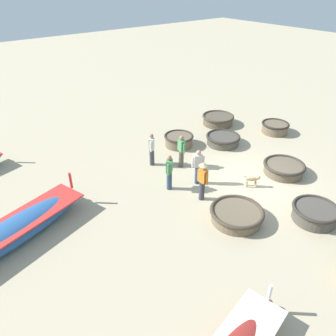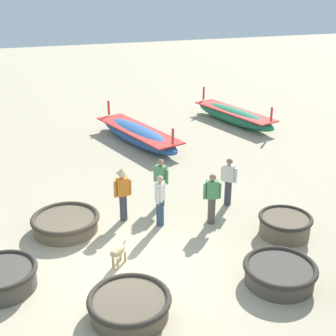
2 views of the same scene
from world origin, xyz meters
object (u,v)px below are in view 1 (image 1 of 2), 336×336
object	(u,v)px
coracle_front_right	(218,119)
fisherman_hauling	(198,166)
long_boat_blue_hull	(13,232)
fisherman_crouching	(203,179)
coracle_upturned	(284,168)
fisherman_by_coracle	(152,149)
coracle_far_left	(275,127)
dog	(253,179)
fisherman_with_hat	(181,150)
coracle_center	(179,140)
coracle_far_right	(223,139)
coracle_tilted	(237,214)
coracle_beside_post	(315,213)
fisherman_standing_right	(169,171)

from	to	relation	value
coracle_front_right	fisherman_hauling	bearing A→B (deg)	126.59
coracle_front_right	long_boat_blue_hull	size ratio (longest dim) A/B	0.33
fisherman_crouching	coracle_upturned	bearing A→B (deg)	-101.53
fisherman_by_coracle	coracle_far_left	bearing A→B (deg)	-100.47
fisherman_hauling	dog	bearing A→B (deg)	-134.75
fisherman_hauling	fisherman_with_hat	bearing A→B (deg)	-13.46
long_boat_blue_hull	fisherman_with_hat	bearing A→B (deg)	-88.13
coracle_center	dog	xyz separation A→B (m)	(-4.77, -0.01, 0.05)
coracle_far_right	coracle_tilted	bearing A→B (deg)	138.16
coracle_far_left	fisherman_by_coracle	xyz separation A→B (m)	(1.37, 7.41, 0.53)
coracle_front_right	fisherman_by_coracle	size ratio (longest dim) A/B	1.18
fisherman_hauling	dog	size ratio (longest dim) A/B	2.88
coracle_center	fisherman_with_hat	xyz separation A→B (m)	(-1.69, 1.27, 0.52)
coracle_beside_post	fisherman_standing_right	distance (m)	5.61
coracle_tilted	coracle_front_right	size ratio (longest dim) A/B	1.05
coracle_far_right	dog	distance (m)	3.97
fisherman_hauling	dog	distance (m)	2.34
coracle_front_right	fisherman_hauling	distance (m)	6.46
coracle_tilted	dog	distance (m)	2.40
coracle_far_left	coracle_far_right	distance (m)	3.39
coracle_tilted	coracle_front_right	xyz separation A→B (m)	(6.49, -5.70, 0.04)
fisherman_crouching	fisherman_with_hat	xyz separation A→B (m)	(2.41, -0.98, -0.12)
long_boat_blue_hull	fisherman_crouching	distance (m)	6.86
fisherman_with_hat	coracle_tilted	bearing A→B (deg)	167.95
coracle_far_left	dog	world-z (taller)	coracle_far_left
long_boat_blue_hull	coracle_far_left	bearing A→B (deg)	-90.64
dog	coracle_upturned	bearing A→B (deg)	-95.40
fisherman_hauling	dog	world-z (taller)	fisherman_hauling
coracle_beside_post	coracle_center	bearing A→B (deg)	0.65
coracle_beside_post	coracle_tilted	world-z (taller)	coracle_beside_post
fisherman_crouching	fisherman_by_coracle	xyz separation A→B (m)	(3.38, -0.04, -0.12)
fisherman_with_hat	coracle_beside_post	bearing A→B (deg)	-166.96
dog	coracle_tilted	bearing A→B (deg)	115.83
coracle_tilted	fisherman_by_coracle	size ratio (longest dim) A/B	1.24
coracle_far_right	coracle_far_left	bearing A→B (deg)	-103.71
fisherman_crouching	fisherman_hauling	distance (m)	1.14
coracle_front_right	fisherman_with_hat	bearing A→B (deg)	116.20
coracle_upturned	dog	size ratio (longest dim) A/B	3.33
coracle_tilted	coracle_far_left	world-z (taller)	coracle_far_left
coracle_upturned	long_boat_blue_hull	bearing A→B (deg)	74.21
coracle_far_left	fisherman_crouching	xyz separation A→B (m)	(-2.01, 7.45, 0.65)
coracle_tilted	coracle_upturned	xyz separation A→B (m)	(0.86, -4.08, 0.01)
coracle_tilted	dog	size ratio (longest dim) A/B	3.57
coracle_upturned	dog	xyz separation A→B (m)	(0.18, 1.92, 0.10)
fisherman_crouching	fisherman_hauling	bearing A→B (deg)	-33.90
coracle_beside_post	coracle_center	size ratio (longest dim) A/B	1.10
coracle_front_right	coracle_upturned	xyz separation A→B (m)	(-5.63, 1.62, -0.03)
coracle_far_left	long_boat_blue_hull	bearing A→B (deg)	89.36
fisherman_standing_right	fisherman_with_hat	world-z (taller)	same
coracle_front_right	dog	xyz separation A→B (m)	(-5.45, 3.54, 0.07)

